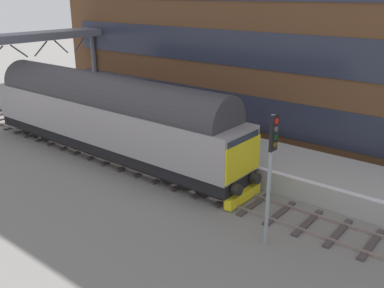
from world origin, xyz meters
name	(u,v)px	position (x,y,z in m)	size (l,w,h in m)	color
ground_plane	(160,173)	(0.00, 0.00, 0.00)	(140.00, 140.00, 0.00)	slate
track_main	(160,172)	(0.00, 0.00, 0.05)	(2.50, 60.00, 0.15)	gray
station_platform	(202,146)	(3.60, 0.00, 0.50)	(4.00, 44.00, 1.01)	#A5A6A2
diesel_locomotive	(107,114)	(0.00, 3.88, 2.48)	(2.74, 18.14, 4.68)	black
signal_post_near	(271,163)	(-2.29, -7.51, 3.21)	(0.44, 0.22, 4.94)	gray
platform_number_sign	(231,137)	(1.91, -3.05, 2.12)	(0.10, 0.44, 1.65)	slate
waiting_passenger	(115,98)	(4.09, 7.84, 1.99)	(0.44, 0.48, 1.64)	#373041
overhead_footbridge	(40,42)	(2.05, 12.84, 5.55)	(9.30, 2.00, 6.23)	slate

